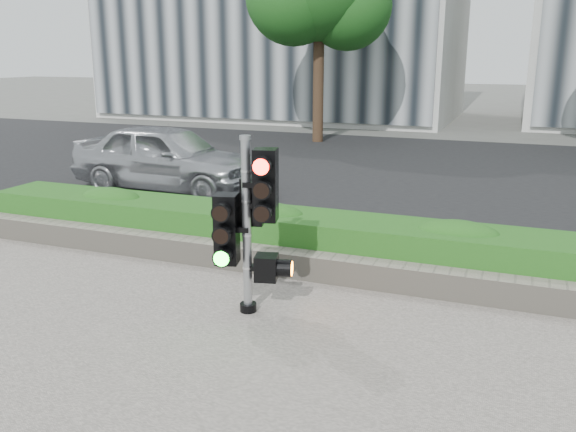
# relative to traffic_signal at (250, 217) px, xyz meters

# --- Properties ---
(ground) EXTENTS (120.00, 120.00, 0.00)m
(ground) POSITION_rel_traffic_signal_xyz_m (0.61, -0.63, -1.17)
(ground) COLOR #51514C
(ground) RESTS_ON ground
(road) EXTENTS (60.00, 13.00, 0.02)m
(road) POSITION_rel_traffic_signal_xyz_m (0.61, 9.37, -1.16)
(road) COLOR black
(road) RESTS_ON ground
(curb) EXTENTS (60.00, 0.25, 0.12)m
(curb) POSITION_rel_traffic_signal_xyz_m (0.61, 2.52, -1.11)
(curb) COLOR gray
(curb) RESTS_ON ground
(stone_wall) EXTENTS (12.00, 0.32, 0.34)m
(stone_wall) POSITION_rel_traffic_signal_xyz_m (0.61, 1.27, -0.97)
(stone_wall) COLOR gray
(stone_wall) RESTS_ON sidewalk
(hedge) EXTENTS (12.00, 1.00, 0.68)m
(hedge) POSITION_rel_traffic_signal_xyz_m (0.61, 1.92, -0.80)
(hedge) COLOR #3F932D
(hedge) RESTS_ON sidewalk
(traffic_signal) EXTENTS (0.75, 0.62, 2.06)m
(traffic_signal) POSITION_rel_traffic_signal_xyz_m (0.00, 0.00, 0.00)
(traffic_signal) COLOR black
(traffic_signal) RESTS_ON sidewalk
(car_silver) EXTENTS (4.39, 1.93, 1.47)m
(car_silver) POSITION_rel_traffic_signal_xyz_m (-4.45, 5.30, -0.41)
(car_silver) COLOR #A3A5AA
(car_silver) RESTS_ON road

